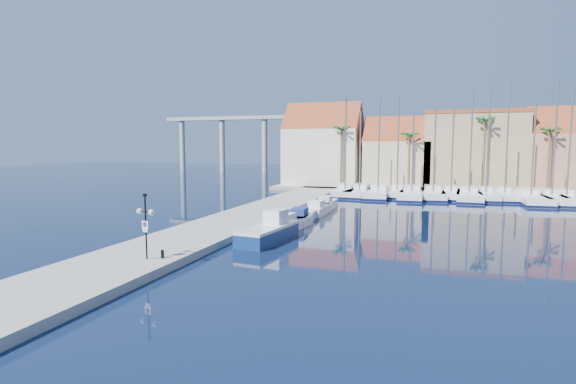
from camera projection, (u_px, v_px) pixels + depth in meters
The scene contains 32 objects.
ground at pixel (300, 259), 27.37m from camera, with size 260.00×260.00×0.00m, color black.
quay_west at pixel (251, 216), 42.89m from camera, with size 6.00×77.00×0.50m, color gray.
shore_north at pixel (450, 189), 69.60m from camera, with size 54.00×16.00×0.50m, color gray.
lamp_post at pixel (145, 216), 25.18m from camera, with size 1.25×0.54×3.75m.
bollard at pixel (162, 254), 25.62m from camera, with size 0.19×0.19×0.48m, color black.
fishing_boat at pixel (269, 231), 32.55m from camera, with size 2.84×6.44×2.18m.
motorboat_west_0 at pixel (285, 224), 36.87m from camera, with size 2.81×7.32×1.40m.
motorboat_west_1 at pixel (301, 217), 40.39m from camera, with size 2.15×5.70×1.40m.
motorboat_west_2 at pixel (318, 209), 45.58m from camera, with size 1.91×5.70×1.40m.
motorboat_west_3 at pixel (326, 204), 49.60m from camera, with size 1.91×5.42×1.40m.
sailboat_0 at pixel (346, 191), 62.26m from camera, with size 3.30×10.18×13.92m.
sailboat_1 at pixel (360, 192), 61.76m from camera, with size 3.50×10.45×11.53m.
sailboat_2 at pixel (379, 192), 60.93m from camera, with size 3.22×11.40×13.16m.
sailboat_3 at pixel (397, 192), 60.90m from camera, with size 2.33×8.14×13.39m.
sailboat_4 at pixel (412, 194), 59.34m from camera, with size 3.07×11.51×11.47m.
sailboat_5 at pixel (433, 194), 59.22m from camera, with size 3.48×10.91×11.85m.
sailboat_6 at pixel (451, 194), 58.62m from camera, with size 2.74×8.45×11.57m.
sailboat_7 at pixel (469, 195), 57.68m from camera, with size 3.45×11.77×13.64m.
sailboat_8 at pixel (485, 195), 57.74m from camera, with size 2.97×9.00×13.85m.
sailboat_9 at pixel (504, 195), 57.11m from camera, with size 2.60×8.27×14.60m.
sailboat_10 at pixel (529, 198), 54.97m from camera, with size 3.50×11.91×12.13m.
sailboat_11 at pixel (550, 198), 54.39m from camera, with size 3.16×10.82×14.31m.
sailboat_12 at pixel (565, 197), 54.43m from camera, with size 2.39×8.61×13.87m.
building_0 at pixel (324, 148), 74.21m from camera, with size 12.30×9.00×13.50m.
building_1 at pixel (398, 156), 70.62m from camera, with size 10.30×8.00×11.00m.
building_2 at pixel (473, 150), 68.05m from camera, with size 14.20×10.20×11.50m.
building_3 at pixel (565, 153), 63.43m from camera, with size 10.30×8.00×12.00m.
palm_0 at pixel (342, 131), 67.98m from camera, with size 2.60×2.60×10.15m.
palm_1 at pixel (410, 137), 64.98m from camera, with size 2.60×2.60×9.15m.
palm_2 at pixel (485, 123), 61.68m from camera, with size 2.60×2.60×11.15m.
palm_3 at pixel (550, 133), 59.35m from camera, with size 2.60×2.60×9.65m.
viaduct at pixel (246, 133), 115.92m from camera, with size 48.00×2.20×14.45m.
Camera 1 is at (7.64, -25.70, 6.92)m, focal length 28.00 mm.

